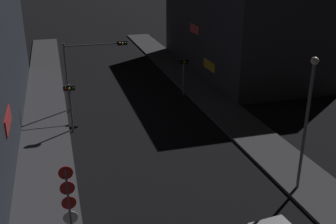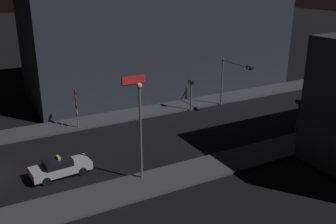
{
  "view_description": "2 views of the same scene",
  "coord_description": "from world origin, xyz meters",
  "px_view_note": "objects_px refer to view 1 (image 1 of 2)",
  "views": [
    {
      "loc": [
        -5.79,
        -5.77,
        11.96
      ],
      "look_at": [
        0.47,
        15.9,
        3.01
      ],
      "focal_mm": 42.5,
      "sensor_mm": 36.0,
      "label": 1
    },
    {
      "loc": [
        28.65,
        0.15,
        14.09
      ],
      "look_at": [
        0.98,
        15.15,
        2.85
      ],
      "focal_mm": 40.19,
      "sensor_mm": 36.0,
      "label": 2
    }
  ],
  "objects_px": {
    "traffic_light_right_kerb": "(184,69)",
    "sign_pole_left": "(69,202)",
    "traffic_light_left_kerb": "(70,98)",
    "street_lamp_near_block": "(307,113)",
    "traffic_light_overhead": "(90,61)"
  },
  "relations": [
    {
      "from": "traffic_light_overhead",
      "to": "sign_pole_left",
      "type": "relative_size",
      "value": 1.44
    },
    {
      "from": "traffic_light_right_kerb",
      "to": "sign_pole_left",
      "type": "bearing_deg",
      "value": -121.19
    },
    {
      "from": "sign_pole_left",
      "to": "traffic_light_right_kerb",
      "type": "bearing_deg",
      "value": 58.81
    },
    {
      "from": "traffic_light_right_kerb",
      "to": "street_lamp_near_block",
      "type": "xyz_separation_m",
      "value": [
        1.01,
        -16.77,
        2.08
      ]
    },
    {
      "from": "traffic_light_left_kerb",
      "to": "street_lamp_near_block",
      "type": "distance_m",
      "value": 15.99
    },
    {
      "from": "traffic_light_overhead",
      "to": "street_lamp_near_block",
      "type": "distance_m",
      "value": 17.99
    },
    {
      "from": "traffic_light_left_kerb",
      "to": "street_lamp_near_block",
      "type": "bearing_deg",
      "value": -44.81
    },
    {
      "from": "sign_pole_left",
      "to": "street_lamp_near_block",
      "type": "xyz_separation_m",
      "value": [
        12.02,
        1.4,
        2.08
      ]
    },
    {
      "from": "traffic_light_right_kerb",
      "to": "sign_pole_left",
      "type": "xyz_separation_m",
      "value": [
        -11.01,
        -18.18,
        -0.01
      ]
    },
    {
      "from": "traffic_light_left_kerb",
      "to": "sign_pole_left",
      "type": "distance_m",
      "value": 12.62
    },
    {
      "from": "traffic_light_left_kerb",
      "to": "traffic_light_right_kerb",
      "type": "height_order",
      "value": "traffic_light_left_kerb"
    },
    {
      "from": "traffic_light_left_kerb",
      "to": "sign_pole_left",
      "type": "xyz_separation_m",
      "value": [
        -0.76,
        -12.59,
        -0.17
      ]
    },
    {
      "from": "traffic_light_left_kerb",
      "to": "traffic_light_right_kerb",
      "type": "xyz_separation_m",
      "value": [
        10.25,
        5.59,
        -0.16
      ]
    },
    {
      "from": "street_lamp_near_block",
      "to": "traffic_light_overhead",
      "type": "bearing_deg",
      "value": 121.41
    },
    {
      "from": "traffic_light_overhead",
      "to": "street_lamp_near_block",
      "type": "xyz_separation_m",
      "value": [
        9.37,
        -15.35,
        0.41
      ]
    }
  ]
}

